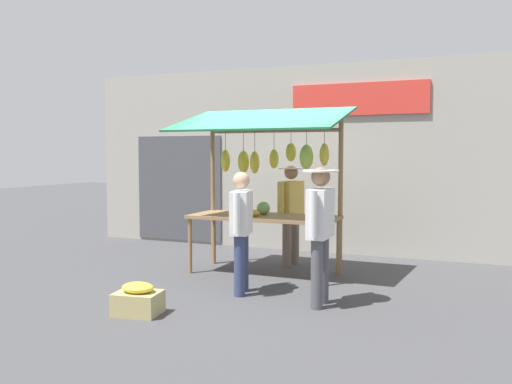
% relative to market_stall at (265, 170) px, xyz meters
% --- Properties ---
extents(ground_plane, '(40.00, 40.00, 0.00)m').
position_rel_market_stall_xyz_m(ground_plane, '(-0.00, 0.05, -1.55)').
color(ground_plane, '#424244').
extents(street_backdrop, '(9.00, 0.30, 3.40)m').
position_rel_market_stall_xyz_m(street_backdrop, '(0.04, -2.14, 0.15)').
color(street_backdrop, '#9E998E').
rests_on(street_backdrop, ground).
extents(market_stall, '(2.50, 1.46, 2.50)m').
position_rel_market_stall_xyz_m(market_stall, '(0.00, 0.00, 0.00)').
color(market_stall, olive).
rests_on(market_stall, ground).
extents(vendor_with_sunhat, '(0.42, 0.68, 1.61)m').
position_rel_market_stall_xyz_m(vendor_with_sunhat, '(-0.17, -0.70, -0.60)').
color(vendor_with_sunhat, '#726656').
rests_on(vendor_with_sunhat, ground).
extents(shopper_in_grey_tee, '(0.33, 0.66, 1.57)m').
position_rel_market_stall_xyz_m(shopper_in_grey_tee, '(-0.18, 1.26, -0.65)').
color(shopper_in_grey_tee, navy).
rests_on(shopper_in_grey_tee, ground).
extents(shopper_in_striped_shirt, '(0.43, 0.70, 1.64)m').
position_rel_market_stall_xyz_m(shopper_in_striped_shirt, '(-1.27, 1.42, -0.58)').
color(shopper_in_striped_shirt, '#4C4C51').
rests_on(shopper_in_striped_shirt, ground).
extents(produce_crate_near, '(0.55, 0.46, 0.36)m').
position_rel_market_stall_xyz_m(produce_crate_near, '(0.51, 2.54, -1.38)').
color(produce_crate_near, tan).
rests_on(produce_crate_near, ground).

